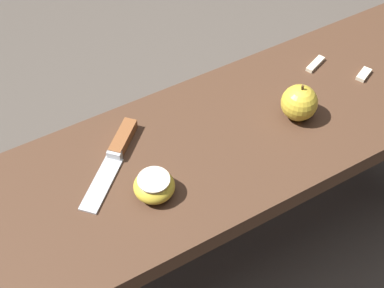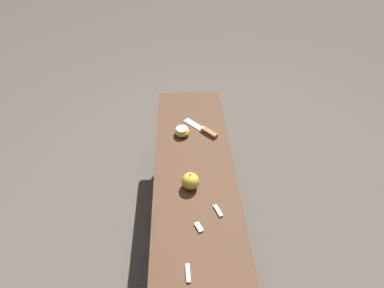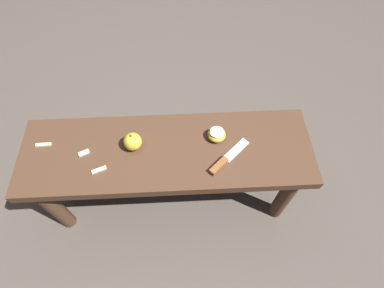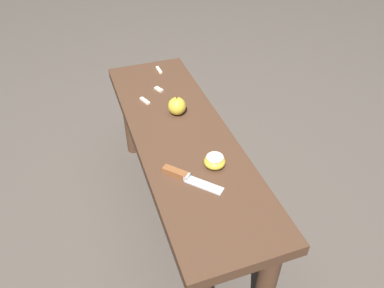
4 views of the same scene
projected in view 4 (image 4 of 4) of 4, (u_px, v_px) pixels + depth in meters
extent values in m
plane|color=#4C443D|center=(184.00, 215.00, 1.60)|extent=(8.00, 8.00, 0.00)
cube|color=#472D1E|center=(182.00, 138.00, 1.33)|extent=(1.11, 0.34, 0.04)
cylinder|color=#472D1E|center=(266.00, 283.00, 1.14)|extent=(0.06, 0.06, 0.40)
cylinder|color=#472D1E|center=(173.00, 109.00, 1.86)|extent=(0.06, 0.06, 0.40)
cylinder|color=#472D1E|center=(130.00, 118.00, 1.81)|extent=(0.06, 0.06, 0.40)
cube|color=#B7BABF|center=(204.00, 185.00, 1.13)|extent=(0.11, 0.10, 0.00)
cube|color=#B7BABF|center=(187.00, 177.00, 1.14)|extent=(0.03, 0.03, 0.02)
cube|color=brown|center=(175.00, 172.00, 1.16)|extent=(0.08, 0.07, 0.02)
sphere|color=gold|center=(177.00, 106.00, 1.39)|extent=(0.07, 0.07, 0.07)
cylinder|color=#4C3319|center=(177.00, 98.00, 1.37)|extent=(0.00, 0.00, 0.01)
ellipsoid|color=gold|center=(215.00, 162.00, 1.18)|extent=(0.07, 0.07, 0.04)
cylinder|color=beige|center=(215.00, 157.00, 1.17)|extent=(0.05, 0.05, 0.00)
cube|color=beige|center=(159.00, 70.00, 1.67)|extent=(0.06, 0.01, 0.01)
cube|color=beige|center=(145.00, 101.00, 1.47)|extent=(0.05, 0.03, 0.01)
cube|color=beige|center=(158.00, 89.00, 1.54)|extent=(0.04, 0.03, 0.01)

